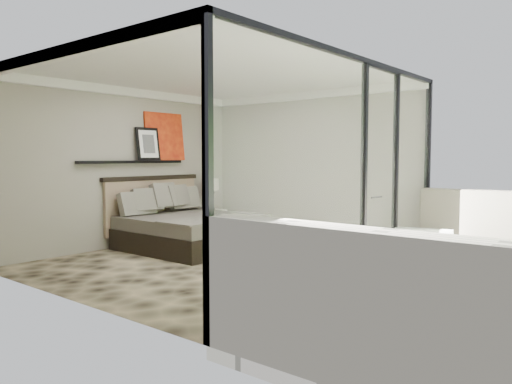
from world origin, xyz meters
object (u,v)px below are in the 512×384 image
Objects in this scene: bed at (187,228)px; nightstand at (210,222)px; table_lamp at (210,190)px; lounger at (417,268)px.

bed is 1.48m from nightstand.
nightstand is 0.81× the size of table_lamp.
bed is at bearing 167.29° from lounger.
bed is 4.16× the size of nightstand.
nightstand is at bearing 151.81° from lounger.
nightstand is at bearing 119.41° from bed.
lounger is (4.78, -1.12, -0.07)m from nightstand.
bed is 3.37× the size of table_lamp.
nightstand is at bearing 166.27° from table_lamp.
bed reaches higher than lounger.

